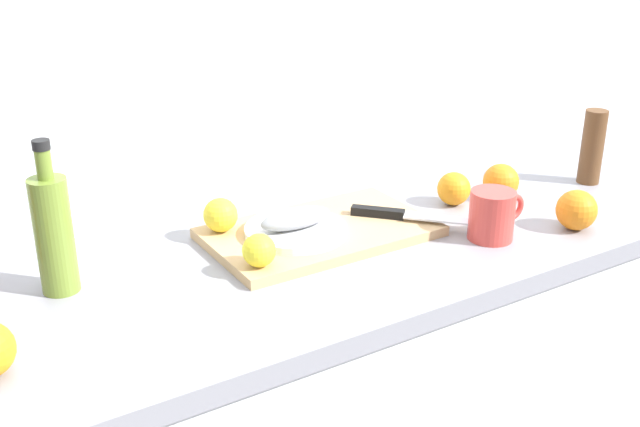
% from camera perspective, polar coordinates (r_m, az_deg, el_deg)
% --- Properties ---
extents(back_wall, '(3.20, 0.05, 2.50)m').
position_cam_1_polar(back_wall, '(1.71, -1.71, 13.17)').
color(back_wall, silver).
rests_on(back_wall, ground_plane).
extents(kitchen_counter, '(2.00, 0.60, 0.90)m').
position_cam_1_polar(kitchen_counter, '(1.78, 4.06, -14.79)').
color(kitchen_counter, white).
rests_on(kitchen_counter, ground_plane).
extents(cutting_board, '(0.44, 0.27, 0.02)m').
position_cam_1_polar(cutting_board, '(1.52, 0.00, -1.39)').
color(cutting_board, tan).
rests_on(cutting_board, kitchen_counter).
extents(white_plate, '(0.20, 0.20, 0.01)m').
position_cam_1_polar(white_plate, '(1.49, -1.81, -1.27)').
color(white_plate, white).
rests_on(white_plate, cutting_board).
extents(fish_fillet, '(0.15, 0.06, 0.04)m').
position_cam_1_polar(fish_fillet, '(1.48, -1.82, -0.36)').
color(fish_fillet, gray).
rests_on(fish_fillet, white_plate).
extents(chef_knife, '(0.22, 0.23, 0.02)m').
position_cam_1_polar(chef_knife, '(1.57, 6.24, -0.10)').
color(chef_knife, silver).
rests_on(chef_knife, cutting_board).
extents(lemon_0, '(0.07, 0.07, 0.07)m').
position_cam_1_polar(lemon_0, '(1.50, -7.44, -0.11)').
color(lemon_0, yellow).
rests_on(lemon_0, cutting_board).
extents(lemon_1, '(0.06, 0.06, 0.06)m').
position_cam_1_polar(lemon_1, '(1.36, -4.57, -2.76)').
color(lemon_1, yellow).
rests_on(lemon_1, cutting_board).
extents(olive_oil_bottle, '(0.06, 0.06, 0.27)m').
position_cam_1_polar(olive_oil_bottle, '(1.35, -19.26, -1.32)').
color(olive_oil_bottle, olive).
rests_on(olive_oil_bottle, kitchen_counter).
extents(coffee_mug_0, '(0.13, 0.09, 0.10)m').
position_cam_1_polar(coffee_mug_0, '(1.54, 12.76, -0.10)').
color(coffee_mug_0, '#CC3F38').
rests_on(coffee_mug_0, kitchen_counter).
extents(orange_1, '(0.07, 0.07, 0.07)m').
position_cam_1_polar(orange_1, '(1.70, 9.96, 1.84)').
color(orange_1, orange).
rests_on(orange_1, kitchen_counter).
extents(orange_2, '(0.08, 0.08, 0.08)m').
position_cam_1_polar(orange_2, '(1.63, 18.60, 0.25)').
color(orange_2, orange).
rests_on(orange_2, kitchen_counter).
extents(orange_3, '(0.08, 0.08, 0.08)m').
position_cam_1_polar(orange_3, '(1.76, 13.34, 2.34)').
color(orange_3, orange).
rests_on(orange_3, kitchen_counter).
extents(pepper_mill, '(0.05, 0.05, 0.18)m').
position_cam_1_polar(pepper_mill, '(1.90, 19.66, 4.70)').
color(pepper_mill, brown).
rests_on(pepper_mill, kitchen_counter).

